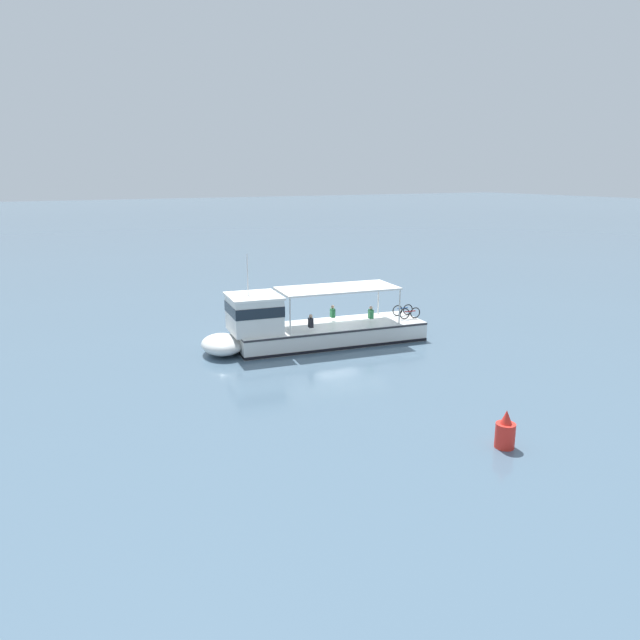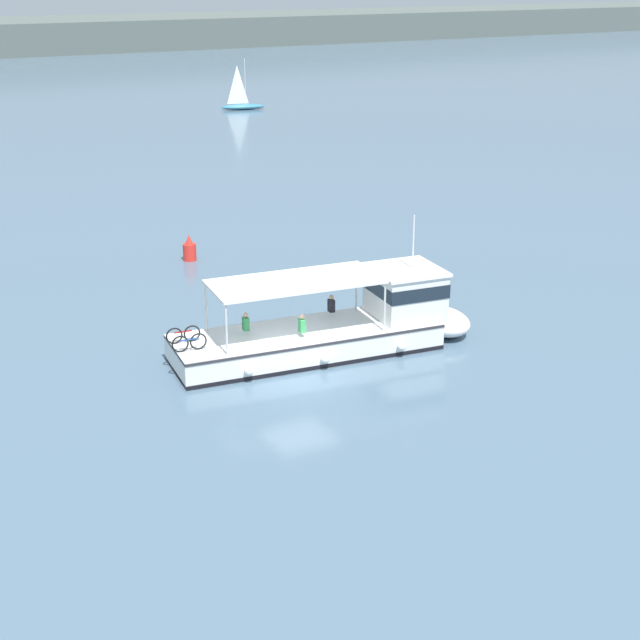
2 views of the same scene
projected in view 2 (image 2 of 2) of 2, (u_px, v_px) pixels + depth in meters
The scene contains 4 objects.
ground_plane at pixel (299, 378), 36.02m from camera, with size 400.00×400.00×0.00m, color slate.
ferry_main at pixel (343, 326), 38.43m from camera, with size 13.02×4.67×5.32m.
sailboat_near_starboard at pixel (243, 104), 103.35m from camera, with size 5.00×2.52×5.40m.
channel_buoy at pixel (190, 250), 50.26m from camera, with size 0.70×0.70×1.40m.
Camera 2 is at (-15.59, -29.06, 14.69)m, focal length 53.22 mm.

